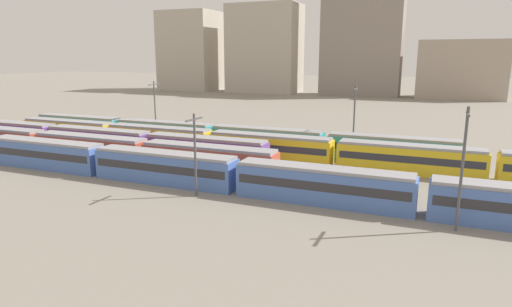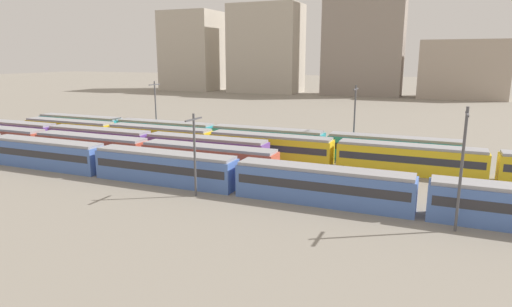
# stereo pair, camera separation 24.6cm
# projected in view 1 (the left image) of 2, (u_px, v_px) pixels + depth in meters

# --- Properties ---
(ground_plane) EXTENTS (600.00, 600.00, 0.00)m
(ground_plane) POSITION_uv_depth(u_px,v_px,m) (63.00, 148.00, 71.12)
(ground_plane) COLOR gray
(train_track_0) EXTENTS (93.60, 3.06, 3.75)m
(train_track_0) POSITION_uv_depth(u_px,v_px,m) (165.00, 167.00, 51.23)
(train_track_0) COLOR #4C70BC
(train_track_0) RESTS_ON ground_plane
(train_track_1) EXTENTS (55.80, 3.06, 3.75)m
(train_track_1) POSITION_uv_depth(u_px,v_px,m) (91.00, 148.00, 61.93)
(train_track_1) COLOR #BC4C38
(train_track_1) RESTS_ON ground_plane
(train_track_2) EXTENTS (55.80, 3.06, 3.75)m
(train_track_2) POSITION_uv_depth(u_px,v_px,m) (99.00, 140.00, 67.85)
(train_track_2) COLOR #6B429E
(train_track_2) RESTS_ON ground_plane
(train_track_3) EXTENTS (112.50, 3.06, 3.75)m
(train_track_3) POSITION_uv_depth(u_px,v_px,m) (335.00, 153.00, 59.01)
(train_track_3) COLOR yellow
(train_track_3) RESTS_ON ground_plane
(train_track_4) EXTENTS (74.70, 3.06, 3.75)m
(train_track_4) POSITION_uv_depth(u_px,v_px,m) (213.00, 136.00, 71.77)
(train_track_4) COLOR teal
(train_track_4) RESTS_ON ground_plane
(catenary_pole_0) EXTENTS (0.24, 3.20, 8.85)m
(catenary_pole_0) POSITION_uv_depth(u_px,v_px,m) (195.00, 151.00, 45.63)
(catenary_pole_0) COLOR #4C4C51
(catenary_pole_0) RESTS_ON ground_plane
(catenary_pole_1) EXTENTS (0.24, 3.20, 10.31)m
(catenary_pole_1) POSITION_uv_depth(u_px,v_px,m) (155.00, 107.00, 78.84)
(catenary_pole_1) COLOR #4C4C51
(catenary_pole_1) RESTS_ON ground_plane
(catenary_pole_2) EXTENTS (0.24, 3.20, 10.64)m
(catenary_pole_2) POSITION_uv_depth(u_px,v_px,m) (463.00, 164.00, 36.14)
(catenary_pole_2) COLOR #4C4C51
(catenary_pole_2) RESTS_ON ground_plane
(catenary_pole_3) EXTENTS (0.24, 3.20, 10.49)m
(catenary_pole_3) POSITION_uv_depth(u_px,v_px,m) (354.00, 117.00, 65.47)
(catenary_pole_3) COLOR #4C4C51
(catenary_pole_3) RESTS_ON ground_plane
(distant_building_0) EXTENTS (24.05, 19.03, 34.04)m
(distant_building_0) POSITION_uv_depth(u_px,v_px,m) (190.00, 51.00, 194.44)
(distant_building_0) COLOR #B2A899
(distant_building_0) RESTS_ON ground_plane
(distant_building_1) EXTENTS (28.75, 17.61, 35.55)m
(distant_building_1) POSITION_uv_depth(u_px,v_px,m) (265.00, 49.00, 180.92)
(distant_building_1) COLOR #B2A899
(distant_building_1) RESTS_ON ground_plane
(distant_building_2) EXTENTS (29.62, 12.54, 45.32)m
(distant_building_2) POSITION_uv_depth(u_px,v_px,m) (362.00, 35.00, 164.98)
(distant_building_2) COLOR gray
(distant_building_2) RESTS_ON ground_plane
(distant_building_3) EXTENTS (28.95, 15.73, 20.35)m
(distant_building_3) POSITION_uv_depth(u_px,v_px,m) (461.00, 70.00, 154.48)
(distant_building_3) COLOR #A89989
(distant_building_3) RESTS_ON ground_plane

